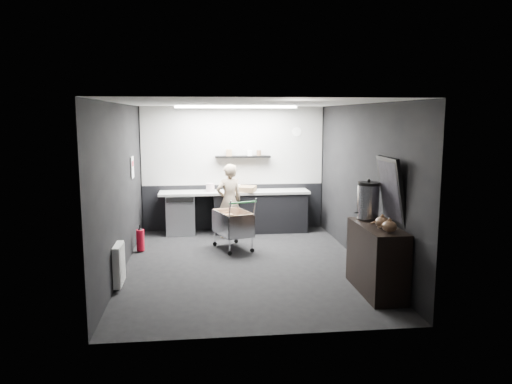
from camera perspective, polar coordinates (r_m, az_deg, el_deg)
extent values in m
plane|color=black|center=(8.53, -1.25, -8.33)|extent=(5.50, 5.50, 0.00)
plane|color=white|center=(8.16, -1.31, 10.11)|extent=(5.50, 5.50, 0.00)
plane|color=black|center=(10.96, -2.62, 2.69)|extent=(5.50, 0.00, 5.50)
plane|color=black|center=(5.55, 1.37, -3.29)|extent=(5.50, 0.00, 5.50)
plane|color=black|center=(8.30, -15.17, 0.44)|extent=(0.00, 5.50, 5.50)
plane|color=black|center=(8.65, 12.03, 0.88)|extent=(0.00, 5.50, 5.50)
cube|color=#B3B3AE|center=(10.90, -2.63, 5.29)|extent=(3.95, 0.02, 1.70)
cube|color=black|center=(11.06, -2.58, -1.70)|extent=(3.95, 0.02, 1.00)
cube|color=black|center=(10.82, -1.52, 4.05)|extent=(1.20, 0.22, 0.04)
cylinder|color=white|center=(11.06, 4.67, 6.88)|extent=(0.20, 0.03, 0.20)
cube|color=white|center=(9.55, -13.95, 2.75)|extent=(0.02, 0.30, 0.40)
cube|color=red|center=(9.54, -13.94, 3.17)|extent=(0.02, 0.22, 0.10)
cube|color=white|center=(7.63, -15.41, -7.99)|extent=(0.10, 0.50, 0.60)
cube|color=white|center=(10.00, -2.30, 9.69)|extent=(2.40, 0.20, 0.04)
cube|color=black|center=(10.82, 0.45, -2.33)|extent=(2.00, 0.56, 0.85)
cube|color=beige|center=(10.69, -2.47, -0.03)|extent=(3.20, 0.60, 0.05)
cube|color=#9EA0A5|center=(10.75, -8.59, -2.51)|extent=(0.60, 0.58, 0.85)
cube|color=black|center=(10.39, -8.69, -0.91)|extent=(0.56, 0.02, 0.10)
imported|color=beige|center=(10.26, -3.09, -1.03)|extent=(0.65, 0.53, 1.53)
cube|color=silver|center=(9.45, -2.65, -4.76)|extent=(0.77, 0.95, 0.02)
cube|color=silver|center=(9.39, -4.22, -3.56)|extent=(0.29, 0.78, 0.44)
cube|color=silver|center=(9.42, -1.10, -3.50)|extent=(0.29, 0.78, 0.44)
cube|color=silver|center=(9.01, -2.48, -4.07)|extent=(0.51, 0.19, 0.44)
cube|color=silver|center=(9.79, -2.82, -3.03)|extent=(0.51, 0.19, 0.44)
cylinder|color=silver|center=(9.11, -3.91, -6.16)|extent=(0.02, 0.02, 0.29)
cylinder|color=silver|center=(9.14, -1.06, -6.09)|extent=(0.02, 0.02, 0.29)
cylinder|color=silver|center=(9.83, -4.11, -5.05)|extent=(0.02, 0.02, 0.29)
cylinder|color=silver|center=(9.86, -1.48, -4.99)|extent=(0.02, 0.02, 0.29)
cylinder|color=#268D3D|center=(8.86, -2.47, -1.26)|extent=(0.51, 0.21, 0.03)
cube|color=brown|center=(9.49, -3.40, -3.51)|extent=(0.31, 0.35, 0.37)
cube|color=brown|center=(9.31, -1.78, -3.87)|extent=(0.29, 0.33, 0.33)
cylinder|color=black|center=(9.14, -3.90, -6.93)|extent=(0.08, 0.05, 0.08)
cylinder|color=black|center=(9.86, -4.11, -5.76)|extent=(0.08, 0.05, 0.08)
cylinder|color=black|center=(9.17, -1.06, -6.85)|extent=(0.08, 0.05, 0.08)
cylinder|color=black|center=(9.89, -1.48, -5.70)|extent=(0.08, 0.05, 0.08)
cube|color=black|center=(7.35, 13.60, -7.45)|extent=(0.49, 1.29, 0.97)
cylinder|color=silver|center=(7.58, 12.69, -1.08)|extent=(0.32, 0.32, 0.50)
cylinder|color=black|center=(7.54, 12.76, 0.94)|extent=(0.32, 0.32, 0.04)
sphere|color=black|center=(7.54, 12.77, 1.26)|extent=(0.05, 0.05, 0.05)
ellipsoid|color=brown|center=(7.07, 14.21, -3.35)|extent=(0.19, 0.19, 0.16)
ellipsoid|color=brown|center=(6.83, 15.01, -3.82)|extent=(0.19, 0.19, 0.16)
cube|color=black|center=(7.27, 15.23, 0.13)|extent=(0.22, 0.75, 0.96)
cube|color=black|center=(7.26, 15.04, 0.13)|extent=(0.16, 0.65, 0.83)
cylinder|color=#B70C20|center=(9.51, -13.07, -5.38)|extent=(0.15, 0.15, 0.39)
cone|color=black|center=(9.46, -13.12, -4.09)|extent=(0.10, 0.10, 0.06)
cylinder|color=black|center=(9.45, -13.13, -3.86)|extent=(0.03, 0.03, 0.06)
cube|color=#90714D|center=(10.64, -1.60, 0.38)|extent=(0.66, 0.57, 0.11)
cylinder|color=beige|center=(10.65, -5.25, 0.52)|extent=(0.18, 0.18, 0.18)
cube|color=white|center=(10.63, -2.28, 0.46)|extent=(0.19, 0.16, 0.15)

